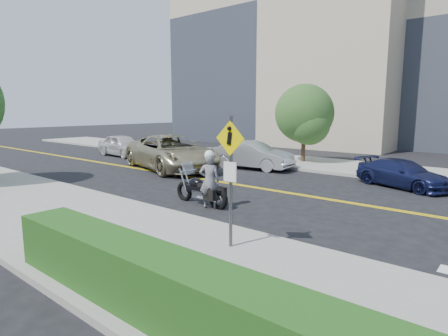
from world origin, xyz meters
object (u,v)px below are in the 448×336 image
object	(u,v)px
motorcyclist	(209,179)
motorcycle	(201,184)
pedestrian_sign	(231,169)
parked_car_white	(123,145)
suv	(171,152)
parked_car_blue	(402,174)
parked_car_silver	(252,155)

from	to	relation	value
motorcyclist	motorcycle	xyz separation A→B (m)	(-0.55, 0.18, -0.25)
pedestrian_sign	motorcyclist	bearing A→B (deg)	138.80
parked_car_white	suv	bearing A→B (deg)	-99.76
parked_car_white	parked_car_blue	bearing A→B (deg)	-81.48
pedestrian_sign	parked_car_blue	size ratio (longest dim) A/B	0.75
motorcycle	parked_car_blue	xyz separation A→B (m)	(4.58, 7.55, -0.14)
motorcycle	motorcyclist	bearing A→B (deg)	-14.80
parked_car_silver	parked_car_blue	world-z (taller)	parked_car_silver
parked_car_white	pedestrian_sign	bearing A→B (deg)	-113.53
motorcycle	parked_car_white	distance (m)	14.90
motorcycle	suv	world-z (taller)	suv
parked_car_white	parked_car_blue	distance (m)	18.12
suv	parked_car_silver	distance (m)	4.45
pedestrian_sign	suv	bearing A→B (deg)	143.86
parked_car_white	parked_car_silver	bearing A→B (deg)	-78.49
suv	pedestrian_sign	bearing A→B (deg)	-108.95
suv	parked_car_silver	size ratio (longest dim) A/B	1.46
suv	parked_car_white	size ratio (longest dim) A/B	1.51
motorcycle	parked_car_white	xyz separation A→B (m)	(-13.49, 6.33, 0.04)
parked_car_blue	parked_car_silver	bearing A→B (deg)	110.59
pedestrian_sign	motorcyclist	distance (m)	4.11
motorcyclist	parked_car_silver	distance (m)	8.62
suv	parked_car_silver	bearing A→B (deg)	-29.82
suv	parked_car_blue	xyz separation A→B (m)	(11.07, 3.02, -0.36)
motorcycle	suv	size ratio (longest dim) A/B	0.35
suv	parked_car_silver	xyz separation A→B (m)	(3.25, 3.03, -0.18)
motorcycle	parked_car_white	world-z (taller)	parked_car_white
parked_car_silver	parked_car_blue	distance (m)	7.82
pedestrian_sign	motorcyclist	world-z (taller)	pedestrian_sign
suv	parked_car_blue	world-z (taller)	suv
motorcyclist	parked_car_blue	distance (m)	8.73
motorcyclist	parked_car_silver	xyz separation A→B (m)	(-3.79, 7.74, -0.21)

